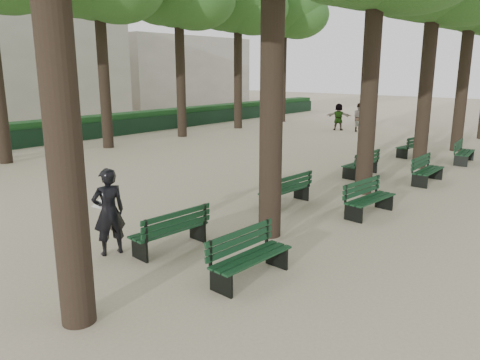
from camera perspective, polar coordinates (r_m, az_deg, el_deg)
The scene contains 17 objects.
ground at distance 10.11m, azimuth -13.77°, elevation -9.20°, with size 120.00×120.00×0.00m, color #C6B496.
tree_far_5 at distance 34.82m, azimuth 5.39°, elevation 20.57°, with size 6.00×6.00×10.45m.
bench_left_0 at distance 10.28m, azimuth -8.52°, elevation -6.95°, with size 0.71×1.84×0.92m.
bench_left_1 at distance 13.45m, azimuth 5.52°, elevation -1.92°, with size 0.68×1.83×0.92m.
bench_left_2 at distance 17.56m, azimuth 14.44°, elevation 1.36°, with size 0.67×1.83×0.92m.
bench_left_3 at distance 22.17m, azimuth 20.10°, elevation 3.43°, with size 0.81×1.86×0.92m.
bench_right_0 at distance 8.79m, azimuth 1.33°, elevation -10.42°, with size 0.66×1.83×0.92m.
bench_right_1 at distance 12.96m, azimuth 15.52°, elevation -2.97°, with size 0.75×1.85×0.92m.
bench_right_2 at distance 17.16m, azimuth 21.91°, elevation 0.53°, with size 0.57×1.80×0.92m.
bench_right_3 at distance 21.40m, azimuth 25.67°, elevation 2.58°, with size 0.75×1.85×0.92m.
man_with_map at distance 10.10m, azimuth -15.71°, elevation -3.75°, with size 0.73×0.82×1.86m.
pedestrian_a at distance 29.76m, azimuth 14.34°, elevation 7.39°, with size 0.85×0.35×1.75m, color #262628.
pedestrian_d at distance 32.86m, azimuth 15.48°, elevation 7.72°, with size 0.78×0.32×1.59m, color #262628.
pedestrian_e at distance 30.31m, azimuth 11.92°, elevation 7.55°, with size 1.56×0.34×1.68m, color #262628.
fence at distance 28.16m, azimuth -14.28°, elevation 6.19°, with size 0.08×42.00×0.90m, color black.
hedge at distance 28.71m, azimuth -15.13°, elevation 6.58°, with size 1.20×42.00×1.20m, color #153D1A.
building_far at distance 53.90m, azimuth -9.47°, elevation 12.98°, with size 12.00×16.00×7.00m, color #B7B2A3.
Camera 1 is at (7.60, -5.45, 3.84)m, focal length 35.00 mm.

